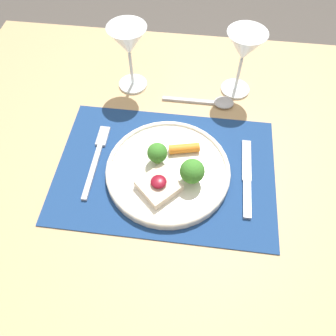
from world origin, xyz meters
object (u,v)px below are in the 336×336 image
object	(u,v)px
wine_glass_far	(128,44)
knife	(247,182)
spoon	(216,102)
fork	(97,155)
dinner_plate	(169,170)
wine_glass_near	(244,49)

from	to	relation	value
wine_glass_far	knife	bearing A→B (deg)	-42.38
knife	spoon	size ratio (longest dim) A/B	1.09
fork	dinner_plate	bearing A→B (deg)	-11.18
dinner_plate	spoon	distance (m)	0.25
dinner_plate	fork	xyz separation A→B (m)	(-0.17, 0.03, -0.01)
dinner_plate	knife	world-z (taller)	dinner_plate
wine_glass_near	fork	bearing A→B (deg)	-139.98
knife	wine_glass_near	world-z (taller)	wine_glass_near
dinner_plate	spoon	size ratio (longest dim) A/B	1.48
dinner_plate	wine_glass_far	distance (m)	0.32
dinner_plate	knife	xyz separation A→B (m)	(0.17, -0.00, -0.01)
dinner_plate	knife	bearing A→B (deg)	-0.54
wine_glass_near	wine_glass_far	size ratio (longest dim) A/B	0.99
dinner_plate	knife	size ratio (longest dim) A/B	1.36
dinner_plate	wine_glass_near	xyz separation A→B (m)	(0.14, 0.29, 0.11)
knife	wine_glass_near	size ratio (longest dim) A/B	1.17
dinner_plate	wine_glass_far	size ratio (longest dim) A/B	1.58
spoon	wine_glass_near	bearing A→B (deg)	53.83
fork	wine_glass_far	distance (m)	0.28
fork	spoon	xyz separation A→B (m)	(0.26, 0.20, 0.00)
spoon	wine_glass_far	distance (m)	0.26
fork	wine_glass_far	xyz separation A→B (m)	(0.04, 0.25, 0.12)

